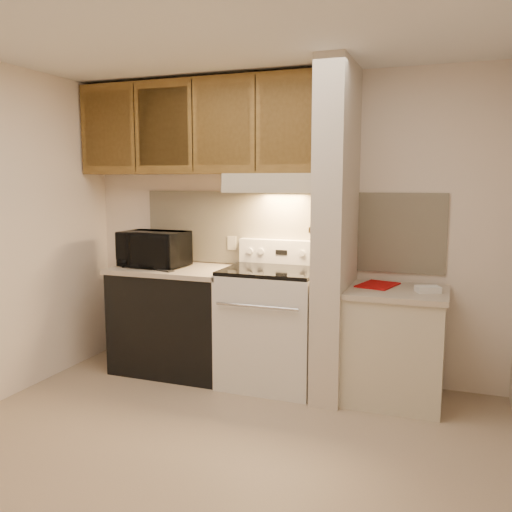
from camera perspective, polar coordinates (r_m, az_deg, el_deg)
The scene contains 48 objects.
floor at distance 3.58m, azimuth -4.64°, elevation -19.44°, with size 3.60×3.60×0.00m, color tan.
ceiling at distance 3.29m, azimuth -5.17°, elevation 22.98°, with size 3.60×3.60×0.00m, color white.
wall_back at distance 4.60m, azimuth 3.09°, elevation 3.02°, with size 3.60×0.02×2.50m, color #F2E1CE.
backsplash at distance 4.59m, azimuth 3.04°, elevation 2.82°, with size 2.60×0.02×0.63m, color #F1E3C0.
range_body at distance 4.41m, azimuth 1.67°, elevation -7.62°, with size 0.76×0.65×0.92m, color silver.
oven_window at distance 4.11m, azimuth 0.25°, elevation -8.20°, with size 0.50×0.01×0.30m, color black.
oven_handle at distance 4.02m, azimuth 0.06°, elevation -5.33°, with size 0.02×0.02×0.65m, color silver.
cooktop at distance 4.31m, azimuth 1.70°, elevation -1.53°, with size 0.74×0.64×0.03m, color black.
range_backguard at distance 4.56m, azimuth 2.85°, elevation 0.45°, with size 0.76×0.08×0.20m, color silver.
range_display at distance 4.52m, azimuth 2.69°, elevation 0.39°, with size 0.10×0.01×0.04m, color black.
range_knob_left_outer at distance 4.61m, azimuth -0.64°, elevation 0.54°, with size 0.05×0.05×0.02m, color silver.
range_knob_left_inner at distance 4.58m, azimuth 0.53°, elevation 0.49°, with size 0.05×0.05×0.02m, color silver.
range_knob_right_inner at distance 4.47m, azimuth 4.88°, elevation 0.28°, with size 0.05×0.05×0.02m, color silver.
range_knob_right_outer at distance 4.44m, azimuth 6.12°, elevation 0.21°, with size 0.05×0.05×0.02m, color silver.
dishwasher_front at distance 4.77m, azimuth -8.42°, elevation -6.82°, with size 1.00×0.63×0.87m, color black.
left_countertop at distance 4.68m, azimuth -8.54°, elevation -1.42°, with size 1.04×0.67×0.04m, color #B9AA95.
spoon_rest at distance 4.50m, azimuth -9.71°, elevation -1.47°, with size 0.20×0.06×0.01m, color black.
teal_jar at distance 4.87m, azimuth -11.63°, elevation -0.29°, with size 0.09×0.09×0.10m, color #236863.
outlet at distance 4.75m, azimuth -2.55°, elevation 1.36°, with size 0.08×0.01×0.12m, color beige.
microwave at distance 4.73m, azimuth -10.69°, elevation 0.73°, with size 0.55×0.37×0.30m, color black.
partition_pillar at distance 4.13m, azimuth 8.42°, elevation 2.38°, with size 0.22×0.70×2.50m, color beige.
pillar_trim at distance 4.15m, azimuth 6.86°, elevation 3.13°, with size 0.01×0.70×0.04m, color brown.
knife_strip at distance 4.10m, azimuth 6.62°, elevation 3.36°, with size 0.02×0.42×0.04m, color black.
knife_blade_a at distance 3.96m, azimuth 5.87°, elevation 1.75°, with size 0.01×0.04×0.16m, color silver.
knife_handle_a at distance 3.96m, azimuth 5.95°, elevation 3.93°, with size 0.02×0.02×0.10m, color black.
knife_blade_b at distance 4.04m, azimuth 6.15°, elevation 1.72°, with size 0.01×0.04×0.18m, color silver.
knife_handle_b at distance 4.02m, azimuth 6.17°, elevation 3.98°, with size 0.02×0.02×0.10m, color black.
knife_blade_c at distance 4.11m, azimuth 6.42°, elevation 1.70°, with size 0.01×0.04×0.20m, color silver.
knife_handle_c at distance 4.11m, azimuth 6.51°, elevation 4.07°, with size 0.02×0.02×0.10m, color black.
knife_blade_d at distance 4.20m, azimuth 6.74°, elevation 2.10°, with size 0.01×0.04×0.16m, color silver.
knife_handle_d at distance 4.17m, azimuth 6.69°, elevation 4.12°, with size 0.02×0.02×0.10m, color black.
knife_blade_e at distance 4.26m, azimuth 6.93°, elevation 2.04°, with size 0.01×0.04×0.18m, color silver.
knife_handle_e at distance 4.26m, azimuth 6.98°, elevation 4.19°, with size 0.02×0.02×0.10m, color black.
oven_mitt at distance 4.33m, azimuth 7.16°, elevation 2.05°, with size 0.03×0.11×0.25m, color gray.
right_cab_base at distance 4.23m, azimuth 14.37°, elevation -9.35°, with size 0.70×0.60×0.81m, color beige.
right_countertop at distance 4.12m, azimuth 14.57°, elevation -3.70°, with size 0.74×0.64×0.04m, color #B9AA95.
red_folder at distance 4.23m, azimuth 12.68°, elevation -2.99°, with size 0.24×0.33×0.01m, color #B10A0A.
white_box at distance 4.08m, azimuth 17.64°, elevation -3.35°, with size 0.17×0.11×0.04m, color white.
range_hood at distance 4.37m, azimuth 2.26°, elevation 7.69°, with size 0.78×0.44×0.15m, color beige.
hood_lip at distance 4.17m, azimuth 1.36°, elevation 7.06°, with size 0.78×0.04×0.06m, color beige.
upper_cabinets at distance 4.69m, azimuth -5.79°, elevation 13.30°, with size 2.18×0.33×0.77m, color brown.
cab_door_a at distance 4.97m, azimuth -15.35°, elevation 12.76°, with size 0.46×0.01×0.63m, color brown.
cab_gap_a at distance 4.82m, azimuth -12.65°, elevation 13.01°, with size 0.01×0.01×0.73m, color black.
cab_door_b at distance 4.68m, azimuth -9.76°, elevation 13.24°, with size 0.46×0.01×0.63m, color brown.
cab_gap_b at distance 4.55m, azimuth -6.71°, elevation 13.46°, with size 0.01×0.01×0.73m, color black.
cab_door_c at distance 4.43m, azimuth -3.47°, elevation 13.64°, with size 0.46×0.01×0.63m, color brown.
cab_gap_c at distance 4.33m, azimuth -0.07°, elevation 13.79°, with size 0.01×0.01×0.73m, color black.
cab_door_d at distance 4.24m, azimuth 3.49°, elevation 13.89°, with size 0.46×0.01×0.63m, color brown.
Camera 1 is at (1.35, -2.87, 1.65)m, focal length 38.00 mm.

